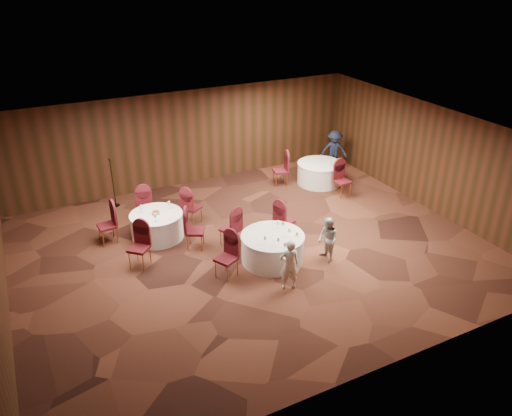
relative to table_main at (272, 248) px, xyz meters
name	(u,v)px	position (x,y,z in m)	size (l,w,h in m)	color
ground	(253,249)	(-0.20, 0.74, -0.38)	(12.00, 12.00, 0.00)	black
room_shell	(252,182)	(-0.20, 0.74, 1.59)	(12.00, 12.00, 12.00)	silver
table_main	(272,248)	(0.00, 0.00, 0.00)	(1.62, 1.62, 0.74)	white
table_left	(157,226)	(-2.30, 2.48, 0.00)	(1.45, 1.45, 0.74)	white
table_right	(319,173)	(3.80, 3.64, 0.00)	(1.53, 1.53, 0.74)	white
chairs_main	(248,235)	(-0.36, 0.67, 0.12)	(2.90, 1.99, 1.00)	#3C0C0C
chairs_left	(156,222)	(-2.33, 2.46, 0.12)	(3.09, 3.07, 1.00)	#3C0C0C
chairs_right	(311,176)	(3.23, 3.31, 0.12)	(1.96, 2.29, 1.00)	#3C0C0C
tabletop_main	(283,233)	(0.21, -0.16, 0.46)	(1.02, 1.10, 0.22)	silver
tabletop_left	(156,211)	(-2.30, 2.48, 0.45)	(0.83, 0.75, 0.22)	silver
tabletop_right	(330,161)	(3.99, 3.35, 0.52)	(0.08, 0.08, 0.22)	silver
mic_stand	(114,193)	(-2.91, 5.03, 0.07)	(0.24, 0.24, 1.55)	black
woman_a	(289,265)	(-0.22, -1.22, 0.27)	(0.47, 0.31, 1.29)	silver
woman_b	(327,240)	(1.26, -0.60, 0.23)	(0.59, 0.46, 1.21)	#ACABB0
man_c	(334,151)	(4.89, 4.40, 0.38)	(0.98, 0.56, 1.51)	black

